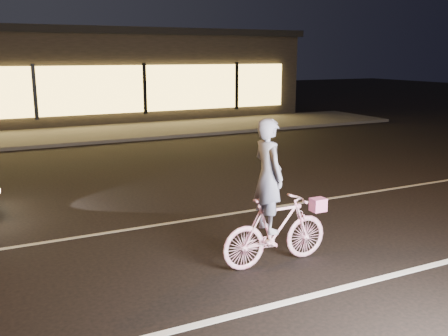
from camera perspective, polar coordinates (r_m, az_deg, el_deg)
ground at (r=7.29m, az=-7.58°, el=-11.96°), size 90.00×90.00×0.00m
lane_stripe_near at (r=6.04m, az=-2.77°, el=-17.40°), size 60.00×0.12×0.01m
lane_stripe_far at (r=9.07m, az=-11.68°, el=-7.02°), size 60.00×0.10×0.01m
sidewalk at (r=19.63m, az=-19.92°, el=3.32°), size 30.00×4.00×0.12m
storefront at (r=25.36m, az=-21.88°, el=9.90°), size 25.40×8.42×4.20m
cyclist at (r=7.31m, az=5.73°, el=-5.28°), size 1.74×0.60×2.19m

